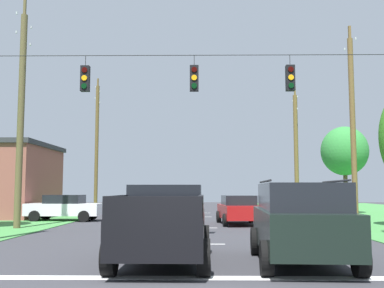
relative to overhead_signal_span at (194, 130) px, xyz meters
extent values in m
cube|color=white|center=(-0.19, -6.83, -3.96)|extent=(12.60, 0.45, 0.01)
cube|color=white|center=(-0.19, -0.83, -3.96)|extent=(2.50, 0.15, 0.01)
cube|color=white|center=(-0.19, 5.77, -3.96)|extent=(2.50, 0.15, 0.01)
cube|color=white|center=(-0.19, 14.80, -3.96)|extent=(2.50, 0.15, 0.01)
cube|color=white|center=(-0.19, 19.99, -3.96)|extent=(2.50, 0.15, 0.01)
cylinder|color=black|center=(0.03, 0.00, 2.80)|extent=(14.92, 0.02, 0.02)
cylinder|color=black|center=(-4.00, 0.00, 2.60)|extent=(0.02, 0.02, 0.40)
cube|color=black|center=(-4.00, 0.00, 1.93)|extent=(0.32, 0.24, 0.95)
cylinder|color=#310503|center=(-4.00, -0.14, 2.22)|extent=(0.20, 0.04, 0.20)
cylinder|color=orange|center=(-4.00, -0.14, 1.92)|extent=(0.20, 0.04, 0.20)
cylinder|color=black|center=(-4.00, -0.14, 1.62)|extent=(0.20, 0.04, 0.20)
cylinder|color=black|center=(0.01, 0.00, 2.60)|extent=(0.02, 0.02, 0.40)
cube|color=black|center=(0.01, 0.00, 1.93)|extent=(0.32, 0.24, 0.95)
cylinder|color=#310503|center=(0.01, -0.14, 2.22)|extent=(0.20, 0.04, 0.20)
cylinder|color=orange|center=(0.01, -0.14, 1.92)|extent=(0.20, 0.04, 0.20)
cylinder|color=black|center=(0.01, -0.14, 1.62)|extent=(0.20, 0.04, 0.20)
cylinder|color=black|center=(3.53, 0.00, 2.60)|extent=(0.02, 0.02, 0.40)
cube|color=black|center=(3.53, 0.00, 1.93)|extent=(0.32, 0.24, 0.95)
cylinder|color=#310503|center=(3.53, -0.14, 2.22)|extent=(0.20, 0.04, 0.20)
cylinder|color=orange|center=(3.53, -0.14, 1.92)|extent=(0.20, 0.04, 0.20)
cylinder|color=black|center=(3.53, -0.14, 1.62)|extent=(0.20, 0.04, 0.20)
cube|color=black|center=(-0.70, -4.86, -3.14)|extent=(2.10, 5.43, 0.85)
cube|color=black|center=(-0.69, -4.22, -2.36)|extent=(1.88, 1.93, 0.70)
cube|color=black|center=(-1.67, -6.20, -2.49)|extent=(0.14, 2.38, 0.45)
cube|color=black|center=(0.21, -6.23, -2.49)|extent=(0.14, 2.38, 0.45)
cube|color=black|center=(-0.75, -7.51, -2.49)|extent=(1.96, 0.13, 0.45)
cylinder|color=black|center=(-1.67, -3.01, -3.56)|extent=(0.29, 0.80, 0.80)
cylinder|color=black|center=(0.33, -3.04, -3.56)|extent=(0.29, 0.80, 0.80)
cylinder|color=black|center=(-1.74, -6.68, -3.56)|extent=(0.29, 0.80, 0.80)
cylinder|color=black|center=(0.26, -6.72, -3.56)|extent=(0.29, 0.80, 0.80)
cube|color=black|center=(2.66, -5.08, -3.11)|extent=(2.20, 4.90, 0.95)
cube|color=black|center=(2.65, -5.23, -2.31)|extent=(1.97, 3.29, 0.65)
cylinder|color=black|center=(1.80, -5.18, -1.93)|extent=(0.19, 2.72, 0.05)
cylinder|color=black|center=(3.50, -5.27, -1.93)|extent=(0.19, 2.72, 0.05)
cylinder|color=black|center=(1.77, -3.40, -3.58)|extent=(0.30, 0.77, 0.76)
cylinder|color=black|center=(3.72, -3.50, -3.58)|extent=(0.30, 0.77, 0.76)
cylinder|color=black|center=(1.60, -6.66, -3.58)|extent=(0.30, 0.77, 0.76)
cylinder|color=black|center=(3.54, -6.76, -3.58)|extent=(0.30, 0.77, 0.76)
cube|color=silver|center=(-7.70, 10.64, -3.29)|extent=(4.36, 1.95, 0.70)
cube|color=black|center=(-7.70, 10.64, -2.69)|extent=(2.16, 1.69, 0.50)
cylinder|color=black|center=(-9.15, 9.79, -3.64)|extent=(0.65, 0.24, 0.64)
cylinder|color=black|center=(-9.08, 11.59, -3.64)|extent=(0.65, 0.24, 0.64)
cylinder|color=black|center=(-6.31, 9.69, -3.64)|extent=(0.65, 0.24, 0.64)
cylinder|color=black|center=(-6.25, 11.48, -3.64)|extent=(0.65, 0.24, 0.64)
cube|color=maroon|center=(2.29, 8.03, -3.29)|extent=(2.09, 4.41, 0.70)
cube|color=black|center=(2.29, 8.03, -2.69)|extent=(1.76, 2.21, 0.50)
cylinder|color=black|center=(1.30, 9.38, -3.64)|extent=(0.26, 0.65, 0.64)
cylinder|color=black|center=(3.10, 9.50, -3.64)|extent=(0.26, 0.65, 0.64)
cylinder|color=black|center=(1.49, 6.55, -3.64)|extent=(0.26, 0.65, 0.64)
cylinder|color=black|center=(3.29, 6.67, -3.64)|extent=(0.26, 0.65, 0.64)
cylinder|color=brown|center=(7.82, 6.14, 0.74)|extent=(0.27, 0.27, 9.41)
cube|color=brown|center=(7.82, 6.14, 5.05)|extent=(0.12, 0.12, 2.10)
cylinder|color=#B2B7BC|center=(7.82, 6.98, 5.17)|extent=(0.08, 0.08, 0.12)
cylinder|color=#B2B7BC|center=(7.82, 5.30, 5.17)|extent=(0.08, 0.08, 0.12)
cylinder|color=brown|center=(7.67, 18.74, 0.59)|extent=(0.33, 0.33, 9.10)
cube|color=brown|center=(7.67, 18.74, 4.74)|extent=(0.12, 0.12, 2.20)
cylinder|color=#B2B7BC|center=(7.67, 19.62, 4.86)|extent=(0.08, 0.08, 0.12)
cylinder|color=#B2B7BC|center=(7.67, 17.86, 4.86)|extent=(0.08, 0.08, 0.12)
cube|color=brown|center=(7.67, 18.74, 3.84)|extent=(0.12, 0.12, 1.92)
cylinder|color=#B2B7BC|center=(7.67, 19.51, 3.96)|extent=(0.08, 0.08, 0.12)
cylinder|color=#B2B7BC|center=(7.67, 17.97, 3.96)|extent=(0.08, 0.08, 0.12)
cylinder|color=brown|center=(-8.36, 5.22, 1.22)|extent=(0.32, 0.32, 10.36)
cube|color=brown|center=(-8.36, 5.22, 6.00)|extent=(0.12, 0.12, 2.38)
cylinder|color=#B2B7BC|center=(-8.36, 6.17, 6.12)|extent=(0.08, 0.08, 0.12)
cylinder|color=#B2B7BC|center=(-8.36, 4.26, 6.12)|extent=(0.08, 0.08, 0.12)
cube|color=brown|center=(-8.36, 5.22, 5.10)|extent=(0.12, 0.12, 2.29)
cylinder|color=#B2B7BC|center=(-8.36, 6.13, 5.22)|extent=(0.08, 0.08, 0.12)
cylinder|color=#B2B7BC|center=(-8.36, 4.30, 5.22)|extent=(0.08, 0.08, 0.12)
cylinder|color=brown|center=(-7.97, 20.14, 1.14)|extent=(0.28, 0.28, 10.20)
cube|color=brown|center=(-7.97, 20.14, 5.84)|extent=(0.12, 0.12, 2.01)
cylinder|color=#B2B7BC|center=(-7.97, 20.95, 5.96)|extent=(0.08, 0.08, 0.12)
cylinder|color=#B2B7BC|center=(-7.97, 19.34, 5.96)|extent=(0.08, 0.08, 0.12)
cube|color=brown|center=(-7.97, 20.14, 4.94)|extent=(0.12, 0.12, 2.19)
cylinder|color=#B2B7BC|center=(-7.97, 21.02, 5.06)|extent=(0.08, 0.08, 0.12)
cylinder|color=#B2B7BC|center=(-7.97, 19.27, 5.06)|extent=(0.08, 0.08, 0.12)
cylinder|color=brown|center=(11.36, 18.75, -2.09)|extent=(0.32, 0.32, 3.74)
ellipsoid|color=#2F7F36|center=(11.36, 18.75, 0.81)|extent=(3.55, 3.55, 3.74)
camera|label=1|loc=(0.14, -16.67, -2.13)|focal=43.38mm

